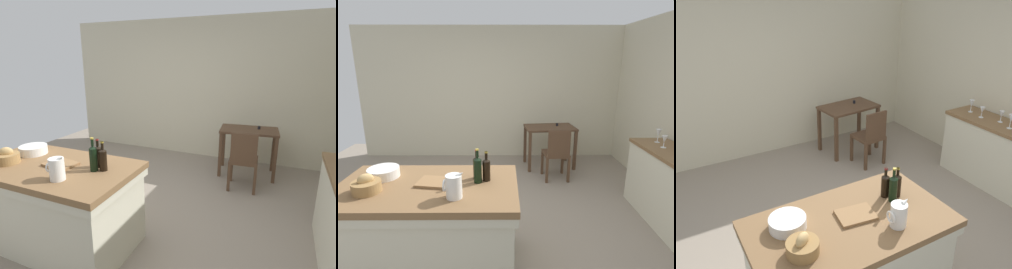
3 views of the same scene
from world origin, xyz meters
The scene contains 15 objects.
ground_plane centered at (0.00, 0.00, 0.00)m, with size 6.76×6.76×0.00m, color gray.
wall_back centered at (0.00, 2.60, 1.30)m, with size 5.32×0.12×2.60m, color beige.
island_table centered at (-0.44, -0.64, 0.47)m, with size 1.62×0.92×0.86m.
side_cabinet centered at (2.26, 0.08, 0.45)m, with size 0.52×1.35×0.90m.
writing_desk centered at (1.09, 1.94, 0.64)m, with size 0.95×0.65×0.82m.
wooden_chair centered at (1.11, 1.33, 0.48)m, with size 0.43×0.43×0.88m.
pitcher centered at (-0.16, -0.88, 0.96)m, with size 0.17×0.13×0.24m.
wash_bowl centered at (-0.90, -0.47, 0.91)m, with size 0.29×0.29×0.09m, color white.
bread_basket centered at (-0.91, -0.78, 0.92)m, with size 0.23×0.23×0.17m.
cutting_board centered at (-0.38, -0.62, 0.88)m, with size 0.30×0.23×0.02m, color olive.
wine_bottle_dark centered at (0.08, -0.55, 0.98)m, with size 0.07×0.07×0.28m.
wine_bottle_amber centered at (-0.01, -0.50, 0.98)m, with size 0.07×0.07×0.28m.
wine_bottle_green centered at (0.01, -0.59, 0.99)m, with size 0.07×0.07×0.32m.
wine_glass_right centered at (2.22, 0.30, 1.00)m, with size 0.07×0.07×0.15m.
wine_glass_far_right centered at (2.27, 0.53, 1.02)m, with size 0.07×0.07×0.18m.
Camera 2 is at (0.25, -2.82, 1.92)m, focal length 28.45 mm.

